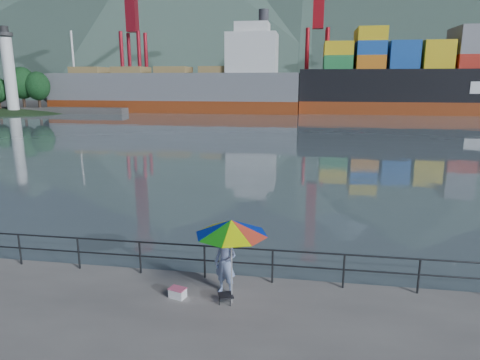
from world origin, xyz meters
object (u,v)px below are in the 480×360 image
(fisherman, at_px, (225,263))
(cooler_bag, at_px, (178,293))
(bulk_carrier, at_px, (183,88))
(beach_umbrella, at_px, (231,227))

(fisherman, bearing_deg, cooler_bag, -139.02)
(fisherman, xyz_separation_m, bulk_carrier, (-21.89, 69.95, 3.29))
(fisherman, relative_size, cooler_bag, 4.24)
(beach_umbrella, bearing_deg, bulk_carrier, 107.46)
(cooler_bag, distance_m, bulk_carrier, 73.48)
(bulk_carrier, bearing_deg, beach_umbrella, -72.54)
(bulk_carrier, bearing_deg, cooler_bag, -73.64)
(beach_umbrella, relative_size, cooler_bag, 5.45)
(fisherman, height_order, beach_umbrella, beach_umbrella)
(cooler_bag, xyz_separation_m, bulk_carrier, (-20.66, 70.40, 4.06))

